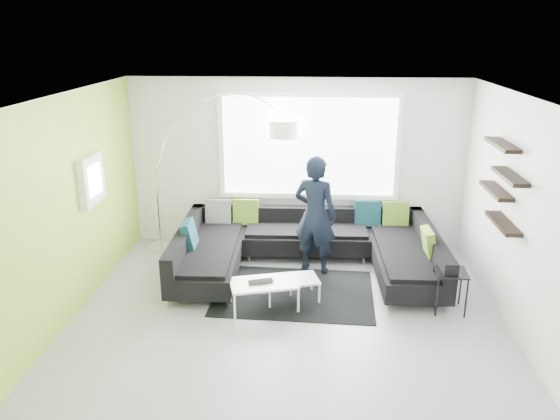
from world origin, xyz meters
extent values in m
plane|color=gray|center=(0.00, 0.00, 0.00)|extent=(5.50, 5.50, 0.00)
cube|color=silver|center=(0.00, 2.50, 1.40)|extent=(5.50, 0.04, 2.80)
cube|color=silver|center=(0.00, -2.50, 1.40)|extent=(5.50, 0.04, 2.80)
cube|color=silver|center=(-2.75, 0.00, 1.40)|extent=(0.04, 5.00, 2.80)
cube|color=silver|center=(2.75, 0.00, 1.40)|extent=(0.04, 5.00, 2.80)
cube|color=silver|center=(0.00, 0.00, 2.80)|extent=(5.50, 5.00, 0.04)
cube|color=#93C638|center=(-2.74, 0.00, 1.40)|extent=(0.01, 5.00, 2.80)
cube|color=white|center=(0.20, 2.46, 1.70)|extent=(2.96, 0.06, 1.68)
cube|color=white|center=(-2.68, 0.60, 1.60)|extent=(0.12, 0.66, 0.66)
cube|color=black|center=(2.64, 0.40, 1.70)|extent=(0.20, 1.24, 0.95)
cube|color=black|center=(0.21, 1.25, 0.20)|extent=(3.89, 2.47, 0.40)
cube|color=black|center=(0.21, 1.25, 0.55)|extent=(3.89, 2.47, 0.30)
cube|color=#4C7219|center=(0.21, 1.25, 0.61)|extent=(3.43, 0.30, 0.42)
cube|color=black|center=(0.05, 0.60, 0.01)|extent=(2.25, 1.67, 0.01)
cube|color=white|center=(-0.15, 0.28, 0.18)|extent=(1.26, 0.93, 0.37)
cube|color=black|center=(2.09, 0.25, 0.28)|extent=(0.42, 0.42, 0.56)
imported|color=black|center=(0.33, 1.36, 0.90)|extent=(0.94, 0.86, 1.80)
imported|color=black|center=(-0.35, 0.10, 0.38)|extent=(0.46, 0.41, 0.03)
camera|label=1|loc=(0.32, -6.29, 3.55)|focal=35.00mm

